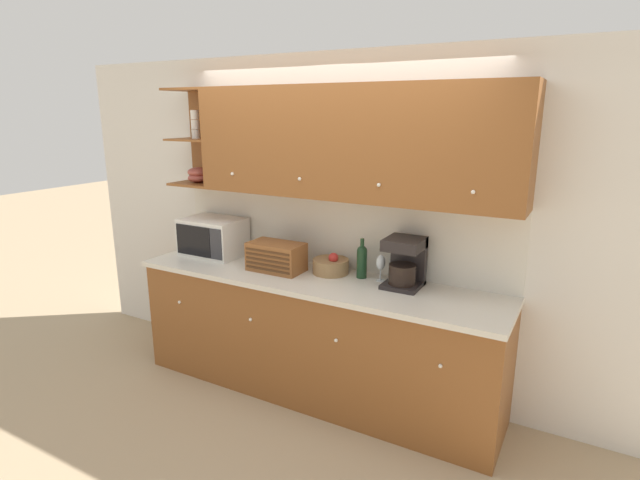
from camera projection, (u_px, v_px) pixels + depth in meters
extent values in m
plane|color=tan|center=(333.00, 373.00, 4.26)|extent=(24.00, 24.00, 0.00)
cube|color=silver|center=(336.00, 224.00, 3.96)|extent=(5.28, 0.06, 2.60)
cube|color=brown|center=(314.00, 338.00, 3.88)|extent=(2.88, 0.64, 0.92)
cube|color=silver|center=(313.00, 280.00, 3.75)|extent=(2.90, 0.67, 0.04)
sphere|color=white|center=(179.00, 302.00, 4.06)|extent=(0.03, 0.03, 0.03)
sphere|color=white|center=(251.00, 320.00, 3.72)|extent=(0.03, 0.03, 0.03)
sphere|color=white|center=(336.00, 340.00, 3.38)|extent=(0.03, 0.03, 0.03)
sphere|color=white|center=(440.00, 366.00, 3.05)|extent=(0.03, 0.03, 0.03)
cube|color=silver|center=(333.00, 230.00, 3.94)|extent=(2.88, 0.01, 0.60)
cube|color=brown|center=(349.00, 143.00, 3.53)|extent=(2.46, 0.35, 0.80)
cube|color=brown|center=(209.00, 137.00, 4.35)|extent=(0.42, 0.02, 0.80)
cube|color=brown|center=(199.00, 184.00, 4.31)|extent=(0.42, 0.35, 0.02)
cube|color=brown|center=(196.00, 140.00, 4.21)|extent=(0.42, 0.35, 0.02)
cube|color=brown|center=(193.00, 89.00, 4.11)|extent=(0.42, 0.35, 0.02)
sphere|color=white|center=(232.00, 174.00, 3.88)|extent=(0.03, 0.03, 0.03)
sphere|color=white|center=(300.00, 179.00, 3.59)|extent=(0.03, 0.03, 0.03)
sphere|color=white|center=(379.00, 185.00, 3.30)|extent=(0.03, 0.03, 0.03)
sphere|color=white|center=(473.00, 192.00, 3.01)|extent=(0.03, 0.03, 0.03)
ellipsoid|color=#9E473D|center=(199.00, 178.00, 4.29)|extent=(0.18, 0.18, 0.08)
ellipsoid|color=#9E473D|center=(198.00, 172.00, 4.28)|extent=(0.18, 0.18, 0.08)
cylinder|color=silver|center=(196.00, 134.00, 4.20)|extent=(0.07, 0.07, 0.08)
cylinder|color=silver|center=(195.00, 124.00, 4.18)|extent=(0.07, 0.07, 0.08)
cylinder|color=silver|center=(195.00, 115.00, 4.16)|extent=(0.07, 0.07, 0.08)
cube|color=silver|center=(213.00, 237.00, 4.30)|extent=(0.52, 0.36, 0.32)
cube|color=black|center=(193.00, 241.00, 4.17)|extent=(0.36, 0.01, 0.26)
cube|color=#2D2D33|center=(216.00, 244.00, 4.06)|extent=(0.11, 0.01, 0.26)
cylinder|color=silver|center=(255.00, 252.00, 4.23)|extent=(0.09, 0.09, 0.10)
torus|color=silver|center=(260.00, 253.00, 4.21)|extent=(0.01, 0.07, 0.07)
cube|color=brown|center=(276.00, 257.00, 3.89)|extent=(0.43, 0.24, 0.22)
cube|color=#4B2C16|center=(267.00, 270.00, 3.80)|extent=(0.40, 0.01, 0.02)
cube|color=#4B2C16|center=(267.00, 265.00, 3.79)|extent=(0.40, 0.01, 0.02)
cube|color=#4B2C16|center=(267.00, 261.00, 3.78)|extent=(0.40, 0.01, 0.02)
cube|color=#4B2C16|center=(267.00, 256.00, 3.77)|extent=(0.40, 0.01, 0.02)
cube|color=#4B2C16|center=(267.00, 252.00, 3.76)|extent=(0.40, 0.01, 0.02)
cylinder|color=#937047|center=(331.00, 266.00, 3.84)|extent=(0.28, 0.28, 0.11)
sphere|color=red|center=(333.00, 258.00, 3.79)|extent=(0.08, 0.08, 0.08)
cylinder|color=#19381E|center=(362.00, 264.00, 3.72)|extent=(0.08, 0.08, 0.21)
sphere|color=#19381E|center=(362.00, 251.00, 3.70)|extent=(0.08, 0.08, 0.08)
cylinder|color=#19381E|center=(362.00, 243.00, 3.68)|extent=(0.03, 0.03, 0.07)
cylinder|color=silver|center=(380.00, 280.00, 3.68)|extent=(0.06, 0.06, 0.01)
cylinder|color=silver|center=(380.00, 275.00, 3.67)|extent=(0.01, 0.01, 0.08)
ellipsoid|color=silver|center=(381.00, 262.00, 3.64)|extent=(0.07, 0.07, 0.11)
cube|color=black|center=(403.00, 285.00, 3.55)|extent=(0.26, 0.28, 0.03)
cylinder|color=black|center=(402.00, 274.00, 3.51)|extent=(0.19, 0.19, 0.14)
cube|color=black|center=(409.00, 259.00, 3.60)|extent=(0.26, 0.06, 0.36)
cube|color=black|center=(404.00, 244.00, 3.47)|extent=(0.26, 0.28, 0.08)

